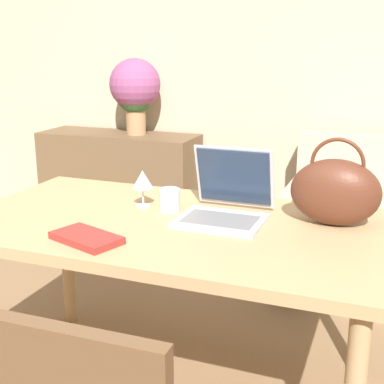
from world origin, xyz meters
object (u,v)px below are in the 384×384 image
flower_vase (135,89)px  wine_glass (143,180)px  handbag (335,191)px  drinking_glass (170,200)px  laptop (227,199)px

flower_vase → wine_glass: bearing=-62.5°
handbag → drinking_glass: bearing=-174.9°
laptop → handbag: 0.39m
handbag → flower_vase: bearing=135.2°
wine_glass → handbag: size_ratio=0.47×
laptop → wine_glass: laptop is taller
drinking_glass → wine_glass: size_ratio=0.60×
wine_glass → laptop: bearing=-0.9°
drinking_glass → laptop: bearing=1.6°
wine_glass → handbag: handbag is taller
drinking_glass → flower_vase: size_ratio=0.16×
laptop → handbag: bearing=7.3°
laptop → wine_glass: 0.36m
drinking_glass → wine_glass: bearing=174.5°
laptop → flower_vase: size_ratio=0.62×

